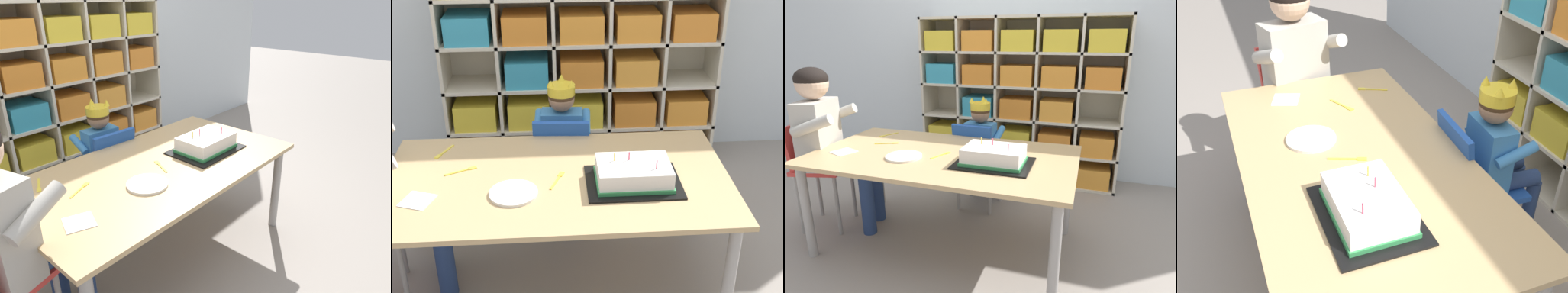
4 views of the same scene
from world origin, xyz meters
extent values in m
plane|color=gray|center=(0.00, 0.00, 0.00)|extent=(16.00, 16.00, 0.00)
cube|color=silver|center=(0.00, 1.41, 1.31)|extent=(5.98, 0.10, 2.61)
cube|color=beige|center=(0.18, 1.35, 0.69)|extent=(1.67, 0.01, 1.37)
cube|color=beige|center=(-0.65, 1.19, 0.69)|extent=(0.02, 0.33, 1.37)
cube|color=beige|center=(-0.32, 1.19, 0.69)|extent=(0.02, 0.33, 1.37)
cube|color=beige|center=(0.01, 1.19, 0.69)|extent=(0.02, 0.33, 1.37)
cube|color=beige|center=(0.34, 1.19, 0.69)|extent=(0.02, 0.33, 1.37)
cube|color=beige|center=(0.67, 1.19, 0.69)|extent=(0.02, 0.33, 1.37)
cube|color=beige|center=(1.00, 1.19, 0.69)|extent=(0.02, 0.33, 1.37)
cube|color=beige|center=(0.18, 1.19, 0.01)|extent=(1.67, 0.33, 0.02)
cube|color=beige|center=(0.18, 1.19, 0.28)|extent=(1.67, 0.33, 0.02)
cube|color=beige|center=(0.18, 1.19, 0.55)|extent=(1.67, 0.33, 0.02)
cube|color=beige|center=(0.18, 1.19, 0.82)|extent=(1.67, 0.33, 0.02)
cube|color=beige|center=(0.18, 1.19, 1.09)|extent=(1.67, 0.33, 0.02)
cube|color=beige|center=(0.18, 1.19, 1.36)|extent=(1.67, 0.33, 0.02)
cube|color=orange|center=(-0.48, 1.17, 0.10)|extent=(0.25, 0.26, 0.16)
cube|color=orange|center=(0.51, 1.17, 0.10)|extent=(0.25, 0.26, 0.16)
cube|color=orange|center=(0.84, 1.17, 0.10)|extent=(0.25, 0.26, 0.16)
cube|color=yellow|center=(-0.48, 1.17, 0.37)|extent=(0.25, 0.26, 0.16)
cube|color=yellow|center=(-0.15, 1.17, 0.37)|extent=(0.25, 0.26, 0.16)
cube|color=yellow|center=(0.18, 1.17, 0.37)|extent=(0.25, 0.26, 0.16)
cube|color=orange|center=(0.51, 1.17, 0.37)|extent=(0.25, 0.26, 0.16)
cube|color=orange|center=(0.84, 1.17, 0.37)|extent=(0.25, 0.26, 0.16)
cube|color=teal|center=(-0.15, 1.17, 0.64)|extent=(0.25, 0.26, 0.16)
cube|color=orange|center=(0.18, 1.17, 0.64)|extent=(0.25, 0.26, 0.16)
cube|color=orange|center=(0.51, 1.17, 0.64)|extent=(0.25, 0.26, 0.16)
cube|color=teal|center=(-0.48, 1.17, 0.91)|extent=(0.25, 0.26, 0.16)
cube|color=orange|center=(-0.15, 1.17, 0.91)|extent=(0.25, 0.26, 0.16)
cube|color=orange|center=(0.18, 1.17, 0.91)|extent=(0.25, 0.26, 0.16)
cube|color=orange|center=(0.51, 1.17, 0.91)|extent=(0.25, 0.26, 0.16)
cube|color=orange|center=(0.84, 1.17, 0.91)|extent=(0.25, 0.26, 0.16)
cube|color=yellow|center=(-0.48, 1.17, 1.18)|extent=(0.25, 0.26, 0.16)
cube|color=orange|center=(-0.15, 1.17, 1.18)|extent=(0.25, 0.26, 0.16)
cube|color=yellow|center=(0.18, 1.17, 1.18)|extent=(0.25, 0.26, 0.16)
cube|color=yellow|center=(0.51, 1.17, 1.18)|extent=(0.25, 0.26, 0.16)
cube|color=yellow|center=(0.84, 1.17, 1.18)|extent=(0.25, 0.26, 0.16)
cube|color=tan|center=(0.00, 0.00, 0.56)|extent=(1.47, 0.81, 0.02)
cylinder|color=#9E9993|center=(-0.68, -0.35, 0.28)|extent=(0.05, 0.05, 0.55)
cylinder|color=#9E9993|center=(0.68, -0.35, 0.28)|extent=(0.05, 0.05, 0.55)
cylinder|color=#9E9993|center=(-0.68, 0.35, 0.28)|extent=(0.05, 0.05, 0.55)
cylinder|color=#9E9993|center=(0.68, 0.35, 0.28)|extent=(0.05, 0.05, 0.55)
cube|color=#1E4CA8|center=(0.04, 0.55, 0.33)|extent=(0.32, 0.31, 0.03)
cube|color=#1E4CA8|center=(0.03, 0.42, 0.49)|extent=(0.28, 0.08, 0.31)
cylinder|color=gray|center=(0.17, 0.66, 0.16)|extent=(0.02, 0.02, 0.32)
cylinder|color=gray|center=(-0.07, 0.68, 0.16)|extent=(0.02, 0.02, 0.32)
cylinder|color=gray|center=(0.15, 0.43, 0.16)|extent=(0.02, 0.02, 0.32)
cylinder|color=gray|center=(-0.09, 0.44, 0.16)|extent=(0.02, 0.02, 0.32)
cube|color=#3D7FBC|center=(0.04, 0.56, 0.48)|extent=(0.22, 0.13, 0.29)
sphere|color=#997051|center=(0.04, 0.56, 0.70)|extent=(0.13, 0.13, 0.13)
ellipsoid|color=#472D19|center=(0.04, 0.56, 0.72)|extent=(0.14, 0.14, 0.10)
cylinder|color=yellow|center=(0.04, 0.56, 0.75)|extent=(0.14, 0.14, 0.05)
cone|color=yellow|center=(0.04, 0.62, 0.79)|extent=(0.04, 0.04, 0.04)
cone|color=yellow|center=(0.09, 0.53, 0.79)|extent=(0.04, 0.04, 0.04)
cone|color=yellow|center=(-0.02, 0.54, 0.79)|extent=(0.04, 0.04, 0.04)
cylinder|color=navy|center=(0.11, 0.67, 0.37)|extent=(0.08, 0.21, 0.07)
cylinder|color=navy|center=(-0.02, 0.67, 0.37)|extent=(0.08, 0.21, 0.07)
cylinder|color=navy|center=(0.12, 0.77, 0.17)|extent=(0.06, 0.06, 0.34)
cylinder|color=navy|center=(-0.01, 0.78, 0.17)|extent=(0.06, 0.06, 0.34)
cylinder|color=#3D7FBC|center=(0.17, 0.60, 0.55)|extent=(0.06, 0.18, 0.10)
cylinder|color=#3D7FBC|center=(-0.08, 0.61, 0.55)|extent=(0.06, 0.18, 0.10)
cube|color=red|center=(-0.82, -0.03, 0.41)|extent=(0.37, 0.37, 0.03)
cube|color=red|center=(-0.96, -0.06, 0.56)|extent=(0.13, 0.28, 0.27)
cylinder|color=gray|center=(-0.68, -0.11, 0.20)|extent=(0.02, 0.02, 0.40)
cylinder|color=gray|center=(-0.74, 0.12, 0.20)|extent=(0.02, 0.02, 0.40)
cylinder|color=gray|center=(-0.91, -0.17, 0.20)|extent=(0.02, 0.02, 0.40)
cylinder|color=gray|center=(-0.97, 0.06, 0.20)|extent=(0.02, 0.02, 0.40)
cube|color=#B2ADA3|center=(-0.82, -0.03, 0.63)|extent=(0.23, 0.33, 0.42)
sphere|color=#DBB293|center=(-0.82, -0.03, 0.94)|extent=(0.19, 0.19, 0.19)
ellipsoid|color=black|center=(-0.82, -0.03, 0.97)|extent=(0.19, 0.19, 0.14)
cylinder|color=navy|center=(-0.66, -0.07, 0.45)|extent=(0.32, 0.17, 0.10)
cylinder|color=navy|center=(-0.70, 0.10, 0.45)|extent=(0.32, 0.17, 0.10)
cylinder|color=navy|center=(-0.51, -0.04, 0.21)|extent=(0.08, 0.08, 0.42)
cylinder|color=navy|center=(-0.56, 0.14, 0.21)|extent=(0.08, 0.08, 0.42)
cylinder|color=#B2ADA3|center=(-0.72, -0.18, 0.72)|extent=(0.26, 0.13, 0.14)
cylinder|color=#B2ADA3|center=(-0.81, 0.15, 0.72)|extent=(0.26, 0.13, 0.14)
cube|color=black|center=(0.32, -0.07, 0.58)|extent=(0.39, 0.29, 0.01)
cube|color=white|center=(0.32, -0.07, 0.62)|extent=(0.30, 0.21, 0.08)
cube|color=#338E4C|center=(0.32, -0.07, 0.59)|extent=(0.31, 0.22, 0.02)
cylinder|color=#E54C66|center=(0.30, -0.03, 0.68)|extent=(0.01, 0.01, 0.04)
cylinder|color=#E54C66|center=(0.40, -0.11, 0.68)|extent=(0.01, 0.01, 0.04)
cylinder|color=#EFCC4C|center=(0.24, -0.03, 0.68)|extent=(0.01, 0.01, 0.04)
cylinder|color=white|center=(-0.18, -0.12, 0.58)|extent=(0.20, 0.20, 0.01)
cube|color=white|center=(-0.56, -0.14, 0.58)|extent=(0.15, 0.15, 0.00)
cube|color=yellow|center=(-0.51, 0.28, 0.58)|extent=(0.05, 0.10, 0.00)
cube|color=yellow|center=(-0.54, 0.22, 0.58)|extent=(0.03, 0.04, 0.00)
cube|color=yellow|center=(-0.43, 0.07, 0.58)|extent=(0.10, 0.06, 0.00)
cube|color=yellow|center=(-0.37, 0.11, 0.58)|extent=(0.04, 0.03, 0.00)
cube|color=yellow|center=(-0.01, -0.04, 0.58)|extent=(0.05, 0.10, 0.00)
cube|color=yellow|center=(0.02, 0.02, 0.58)|extent=(0.03, 0.04, 0.00)
camera|label=1|loc=(-1.14, -1.25, 1.40)|focal=32.71mm
camera|label=2|loc=(-0.01, -1.97, 1.75)|focal=49.46mm
camera|label=3|loc=(0.77, -1.68, 1.19)|focal=31.58mm
camera|label=4|loc=(1.36, -0.44, 1.55)|focal=42.97mm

